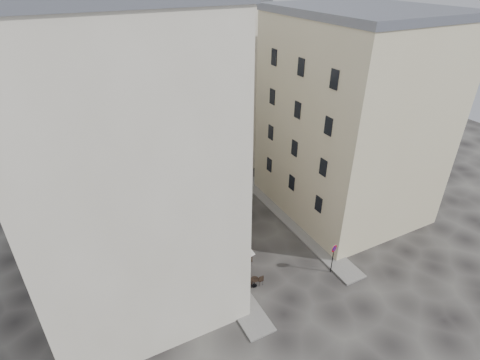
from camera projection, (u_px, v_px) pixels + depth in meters
ground at (268, 253)px, 32.04m from camera, size 90.00×90.00×0.00m
sidewalk_left at (202, 242)px, 33.31m from camera, size 2.00×22.00×0.12m
sidewalk_right at (292, 220)px, 36.10m from camera, size 2.00×18.00×0.12m
building_left at (116, 157)px, 25.02m from camera, size 12.20×16.20×20.60m
building_right at (351, 117)px, 34.21m from camera, size 12.20×14.20×18.60m
building_back at (176, 90)px, 41.58m from camera, size 18.20×10.20×18.60m
cafe_storefront at (217, 245)px, 30.16m from camera, size 1.74×7.30×3.50m
stone_steps at (210, 183)px, 41.51m from camera, size 9.00×3.15×0.80m
bollard_near at (240, 268)px, 29.72m from camera, size 0.12×0.12×0.98m
bollard_mid at (221, 243)px, 32.41m from camera, size 0.12×0.12×0.98m
bollard_far at (206, 222)px, 35.11m from camera, size 0.12×0.12×0.98m
no_parking_sign at (333, 253)px, 29.12m from camera, size 0.62×0.19×2.76m
bistro_table_a at (254, 281)px, 28.56m from camera, size 1.34×0.63×0.94m
bistro_table_b at (245, 262)px, 30.47m from camera, size 1.21×0.57×0.85m
bistro_table_c at (232, 256)px, 31.10m from camera, size 1.16×0.55×0.82m
bistro_table_d at (224, 239)px, 32.94m from camera, size 1.33×0.62×0.93m
bistro_table_e at (209, 233)px, 33.70m from camera, size 1.37×0.64×0.97m
pedestrian at (234, 251)px, 31.04m from camera, size 0.66×0.49×1.63m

